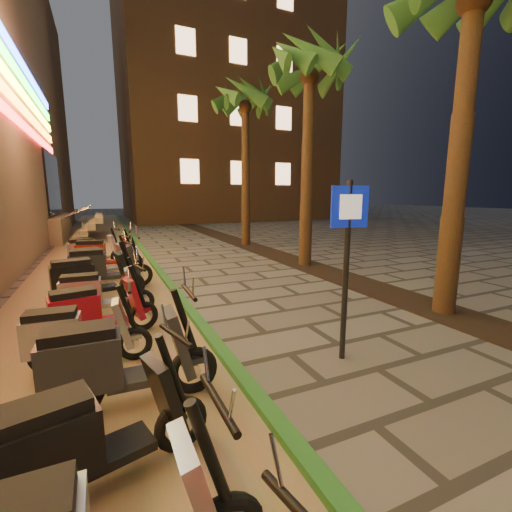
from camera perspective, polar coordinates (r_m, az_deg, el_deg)
name	(u,v)px	position (r m, az deg, el deg)	size (l,w,h in m)	color
ground	(374,424)	(3.96, 19.09, -24.99)	(120.00, 120.00, 0.00)	#474442
parking_strip	(96,264)	(12.50, -25.07, -1.14)	(3.40, 60.00, 0.01)	#8C7251
green_curb	(149,258)	(12.57, -17.33, -0.38)	(0.18, 60.00, 0.10)	#246027
planting_strip	(344,278)	(9.66, 14.47, -3.56)	(1.20, 40.00, 0.02)	black
apartment_block	(218,89)	(37.54, -6.34, 25.94)	(18.00, 16.06, 25.00)	brown
palm_c	(310,76)	(11.56, 8.92, 27.57)	(2.97, 3.02, 6.91)	#472D19
palm_d	(245,107)	(15.91, -1.81, 23.59)	(2.97, 3.02, 7.16)	#472D19
pedestrian_sign	(347,246)	(4.65, 15.00, 1.55)	(0.53, 0.11, 2.43)	black
scooter_4	(85,438)	(3.10, -26.62, -25.47)	(1.61, 0.80, 1.13)	black
scooter_5	(112,362)	(3.98, -22.94, -15.98)	(1.78, 0.62, 1.26)	black
scooter_6	(74,335)	(5.07, -28.12, -11.57)	(1.53, 0.54, 1.08)	black
scooter_7	(93,311)	(5.85, -25.57, -8.30)	(1.61, 0.73, 1.13)	black
scooter_8	(96,294)	(6.84, -25.08, -5.72)	(1.59, 0.56, 1.12)	black
scooter_9	(88,279)	(7.76, -26.21, -3.46)	(1.83, 0.81, 1.28)	black
scooter_10	(101,267)	(8.86, -24.38, -1.69)	(1.84, 0.65, 1.30)	black
scooter_11	(97,262)	(9.82, -24.97, -0.95)	(1.68, 0.84, 1.19)	black
scooter_12	(101,255)	(10.83, -24.37, 0.22)	(1.80, 0.74, 1.26)	black
scooter_13	(91,251)	(11.74, -25.79, 0.73)	(1.73, 0.83, 1.22)	black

